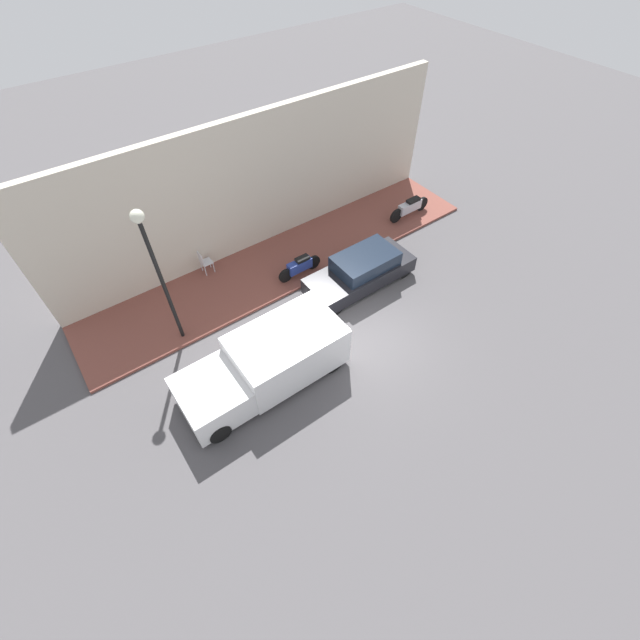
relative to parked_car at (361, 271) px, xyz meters
The scene contains 9 objects.
ground_plane 2.75m from the parked_car, 143.67° to the left, with size 60.00×60.00×0.00m, color #514F51.
sidewalk 3.12m from the parked_car, 31.14° to the left, with size 3.13×16.18×0.10m.
building_facade 5.02m from the parked_car, 20.08° to the left, with size 0.30×16.18×5.17m.
parked_car is the anchor object (origin of this frame).
delivery_van 5.32m from the parked_car, 107.78° to the left, with size 2.06×5.07×1.65m.
motorcycle_blue 2.29m from the parked_car, 44.92° to the left, with size 0.30×1.82×0.77m.
scooter_silver 4.73m from the parked_car, 65.86° to the right, with size 0.30×2.14×0.80m.
streetlamp 7.23m from the parked_car, 77.19° to the left, with size 0.37×0.37×4.94m.
cafe_chair 5.86m from the parked_car, 49.22° to the left, with size 0.40×0.40×0.95m.
Camera 1 is at (-6.33, 6.45, 11.26)m, focal length 24.00 mm.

